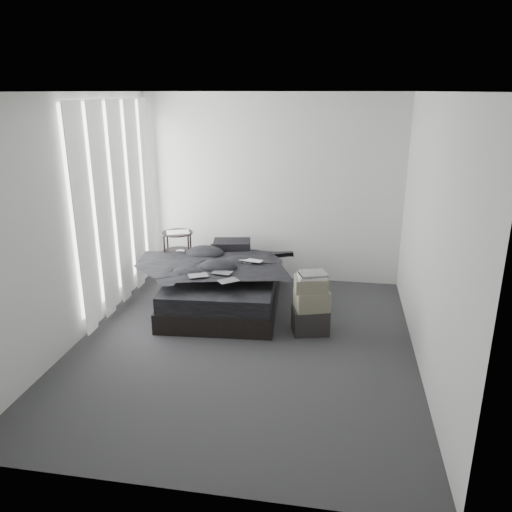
% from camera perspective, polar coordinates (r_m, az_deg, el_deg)
% --- Properties ---
extents(floor, '(3.60, 4.20, 0.01)m').
position_cam_1_polar(floor, '(5.47, -1.43, -10.11)').
color(floor, '#303033').
rests_on(floor, ground).
extents(ceiling, '(3.60, 4.20, 0.01)m').
position_cam_1_polar(ceiling, '(4.81, -1.68, 18.27)').
color(ceiling, white).
rests_on(ceiling, ground).
extents(wall_back, '(3.60, 0.01, 2.60)m').
position_cam_1_polar(wall_back, '(7.00, 1.80, 7.60)').
color(wall_back, silver).
rests_on(wall_back, ground).
extents(wall_front, '(3.60, 0.01, 2.60)m').
position_cam_1_polar(wall_front, '(3.07, -9.19, -7.09)').
color(wall_front, silver).
rests_on(wall_front, ground).
extents(wall_left, '(0.01, 4.20, 2.60)m').
position_cam_1_polar(wall_left, '(5.61, -19.95, 3.77)').
color(wall_left, silver).
rests_on(wall_left, ground).
extents(wall_right, '(0.01, 4.20, 2.60)m').
position_cam_1_polar(wall_right, '(4.97, 19.29, 2.06)').
color(wall_right, silver).
rests_on(wall_right, ground).
extents(window_left, '(0.02, 2.00, 2.30)m').
position_cam_1_polar(window_left, '(6.36, -15.95, 6.27)').
color(window_left, white).
rests_on(window_left, wall_left).
extents(curtain_left, '(0.06, 2.12, 2.48)m').
position_cam_1_polar(curtain_left, '(6.36, -15.48, 5.65)').
color(curtain_left, white).
rests_on(curtain_left, wall_left).
extents(bed, '(1.47, 1.87, 0.24)m').
position_cam_1_polar(bed, '(6.37, -3.69, -4.66)').
color(bed, black).
rests_on(bed, floor).
extents(mattress, '(1.42, 1.81, 0.19)m').
position_cam_1_polar(mattress, '(6.29, -3.73, -2.85)').
color(mattress, black).
rests_on(mattress, bed).
extents(duvet, '(1.42, 1.61, 0.21)m').
position_cam_1_polar(duvet, '(6.18, -3.83, -1.28)').
color(duvet, black).
rests_on(duvet, mattress).
extents(pillow_lower, '(0.56, 0.40, 0.12)m').
position_cam_1_polar(pillow_lower, '(6.88, -3.21, 0.44)').
color(pillow_lower, black).
rests_on(pillow_lower, mattress).
extents(pillow_upper, '(0.55, 0.43, 0.11)m').
position_cam_1_polar(pillow_upper, '(6.82, -2.75, 1.31)').
color(pillow_upper, black).
rests_on(pillow_upper, pillow_lower).
extents(laptop, '(0.32, 0.25, 0.02)m').
position_cam_1_polar(laptop, '(6.18, -0.73, -0.11)').
color(laptop, silver).
rests_on(laptop, duvet).
extents(comic_a, '(0.27, 0.23, 0.01)m').
position_cam_1_polar(comic_a, '(5.78, -6.65, -1.64)').
color(comic_a, black).
rests_on(comic_a, duvet).
extents(comic_b, '(0.24, 0.18, 0.01)m').
position_cam_1_polar(comic_b, '(5.85, -3.91, -1.25)').
color(comic_b, black).
rests_on(comic_b, duvet).
extents(comic_c, '(0.27, 0.26, 0.01)m').
position_cam_1_polar(comic_c, '(5.59, -3.20, -2.12)').
color(comic_c, black).
rests_on(comic_c, duvet).
extents(side_stand, '(0.50, 0.50, 0.78)m').
position_cam_1_polar(side_stand, '(6.97, -8.84, -0.44)').
color(side_stand, black).
rests_on(side_stand, floor).
extents(papers, '(0.36, 0.32, 0.02)m').
position_cam_1_polar(papers, '(6.84, -8.92, 2.67)').
color(papers, white).
rests_on(papers, side_stand).
extents(floor_books, '(0.16, 0.22, 0.14)m').
position_cam_1_polar(floor_books, '(6.36, -8.69, -5.35)').
color(floor_books, black).
rests_on(floor_books, floor).
extents(box_lower, '(0.45, 0.39, 0.29)m').
position_cam_1_polar(box_lower, '(5.71, 6.22, -7.30)').
color(box_lower, black).
rests_on(box_lower, floor).
extents(box_mid, '(0.44, 0.39, 0.22)m').
position_cam_1_polar(box_mid, '(5.60, 6.41, -4.98)').
color(box_mid, '#686452').
rests_on(box_mid, box_lower).
extents(box_upper, '(0.40, 0.34, 0.15)m').
position_cam_1_polar(box_upper, '(5.53, 6.29, -3.17)').
color(box_upper, '#686452').
rests_on(box_upper, box_mid).
extents(art_book_white, '(0.35, 0.30, 0.03)m').
position_cam_1_polar(art_book_white, '(5.50, 6.41, -2.28)').
color(art_book_white, silver).
rests_on(art_book_white, box_upper).
extents(art_book_snake, '(0.35, 0.32, 0.03)m').
position_cam_1_polar(art_book_snake, '(5.48, 6.52, -2.03)').
color(art_book_snake, silver).
rests_on(art_book_snake, art_book_white).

